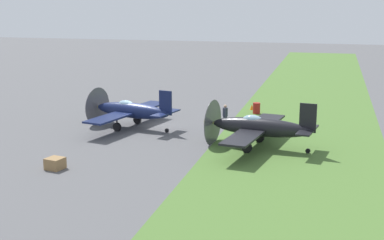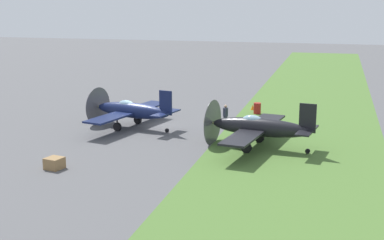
{
  "view_description": "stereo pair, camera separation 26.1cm",
  "coord_description": "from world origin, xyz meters",
  "px_view_note": "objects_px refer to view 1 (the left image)",
  "views": [
    {
      "loc": [
        -37.51,
        -13.11,
        9.4
      ],
      "look_at": [
        -2.02,
        -4.01,
        1.22
      ],
      "focal_mm": 51.63,
      "sensor_mm": 36.0,
      "label": 1
    },
    {
      "loc": [
        -37.44,
        -13.36,
        9.4
      ],
      "look_at": [
        -2.02,
        -4.01,
        1.22
      ],
      "focal_mm": 51.63,
      "sensor_mm": 36.0,
      "label": 2
    }
  ],
  "objects_px": {
    "ground_crew_chief": "(225,116)",
    "runway_marker_cone": "(252,107)",
    "airplane_lead": "(131,110)",
    "fuel_drum": "(256,108)",
    "airplane_wingman": "(259,127)",
    "supply_crate": "(55,163)"
  },
  "relations": [
    {
      "from": "ground_crew_chief",
      "to": "runway_marker_cone",
      "type": "height_order",
      "value": "ground_crew_chief"
    },
    {
      "from": "airplane_lead",
      "to": "ground_crew_chief",
      "type": "xyz_separation_m",
      "value": [
        1.75,
        -6.69,
        -0.4
      ]
    },
    {
      "from": "fuel_drum",
      "to": "runway_marker_cone",
      "type": "relative_size",
      "value": 2.05
    },
    {
      "from": "airplane_wingman",
      "to": "runway_marker_cone",
      "type": "xyz_separation_m",
      "value": [
        12.01,
        2.17,
        -1.15
      ]
    },
    {
      "from": "fuel_drum",
      "to": "supply_crate",
      "type": "xyz_separation_m",
      "value": [
        -17.78,
        8.84,
        -0.13
      ]
    },
    {
      "from": "airplane_wingman",
      "to": "ground_crew_chief",
      "type": "relative_size",
      "value": 5.33
    },
    {
      "from": "airplane_lead",
      "to": "ground_crew_chief",
      "type": "bearing_deg",
      "value": -62.02
    },
    {
      "from": "airplane_wingman",
      "to": "fuel_drum",
      "type": "relative_size",
      "value": 10.24
    },
    {
      "from": "airplane_lead",
      "to": "supply_crate",
      "type": "distance_m",
      "value": 10.47
    },
    {
      "from": "airplane_wingman",
      "to": "ground_crew_chief",
      "type": "height_order",
      "value": "airplane_wingman"
    },
    {
      "from": "supply_crate",
      "to": "ground_crew_chief",
      "type": "bearing_deg",
      "value": -30.97
    },
    {
      "from": "ground_crew_chief",
      "to": "fuel_drum",
      "type": "distance_m",
      "value": 5.85
    },
    {
      "from": "airplane_wingman",
      "to": "runway_marker_cone",
      "type": "height_order",
      "value": "airplane_wingman"
    },
    {
      "from": "airplane_lead",
      "to": "runway_marker_cone",
      "type": "bearing_deg",
      "value": -27.48
    },
    {
      "from": "airplane_lead",
      "to": "runway_marker_cone",
      "type": "height_order",
      "value": "airplane_lead"
    },
    {
      "from": "airplane_wingman",
      "to": "ground_crew_chief",
      "type": "xyz_separation_m",
      "value": [
        4.92,
        3.12,
        -0.45
      ]
    },
    {
      "from": "airplane_lead",
      "to": "runway_marker_cone",
      "type": "distance_m",
      "value": 11.73
    },
    {
      "from": "airplane_lead",
      "to": "supply_crate",
      "type": "height_order",
      "value": "airplane_lead"
    },
    {
      "from": "supply_crate",
      "to": "runway_marker_cone",
      "type": "height_order",
      "value": "supply_crate"
    },
    {
      "from": "supply_crate",
      "to": "airplane_lead",
      "type": "bearing_deg",
      "value": -3.32
    },
    {
      "from": "airplane_wingman",
      "to": "ground_crew_chief",
      "type": "bearing_deg",
      "value": 41.28
    },
    {
      "from": "airplane_wingman",
      "to": "fuel_drum",
      "type": "xyz_separation_m",
      "value": [
        10.54,
        1.57,
        -0.92
      ]
    }
  ]
}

